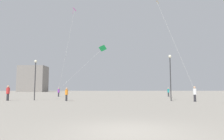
{
  "coord_description": "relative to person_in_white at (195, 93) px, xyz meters",
  "views": [
    {
      "loc": [
        -0.74,
        -6.81,
        1.41
      ],
      "look_at": [
        0.0,
        23.38,
        4.29
      ],
      "focal_mm": 31.97,
      "sensor_mm": 36.0,
      "label": 1
    }
  ],
  "objects": [
    {
      "name": "ground_plane",
      "position": [
        -9.08,
        -15.4,
        -0.94
      ],
      "size": [
        300.0,
        300.0,
        0.0
      ],
      "primitive_type": "plane",
      "color": "#9E9689"
    },
    {
      "name": "person_in_white",
      "position": [
        0.0,
        0.0,
        0.0
      ],
      "size": [
        0.37,
        0.37,
        1.71
      ],
      "rotation": [
        0.0,
        0.0,
        4.18
      ],
      "color": "#2D2D33",
      "rests_on": "ground_plane"
    },
    {
      "name": "person_in_purple",
      "position": [
        -18.81,
        15.15,
        -0.04
      ],
      "size": [
        0.36,
        0.36,
        1.64
      ],
      "rotation": [
        0.0,
        0.0,
        1.39
      ],
      "color": "#2D2D33",
      "rests_on": "ground_plane"
    },
    {
      "name": "person_in_orange",
      "position": [
        -14.64,
        1.68,
        -0.07
      ],
      "size": [
        0.34,
        0.34,
        1.58
      ],
      "rotation": [
        0.0,
        0.0,
        5.54
      ],
      "color": "#2D2D33",
      "rests_on": "ground_plane"
    },
    {
      "name": "person_in_teal",
      "position": [
        1.53,
        14.56,
        -0.02
      ],
      "size": [
        0.36,
        0.36,
        1.68
      ],
      "rotation": [
        0.0,
        0.0,
        2.4
      ],
      "color": "#2D2D33",
      "rests_on": "ground_plane"
    },
    {
      "name": "person_in_red",
      "position": [
        -21.85,
        2.36,
        0.07
      ],
      "size": [
        0.4,
        0.4,
        1.84
      ],
      "rotation": [
        0.0,
        0.0,
        2.03
      ],
      "color": "#2D2D33",
      "rests_on": "ground_plane"
    },
    {
      "name": "kite_amber_delta",
      "position": [
        -3.84,
        1.02,
        11.18
      ],
      "size": [
        4.38,
        1.58,
        11.5
      ],
      "color": "yellow"
    },
    {
      "name": "kite_magenta_delta",
      "position": [
        -15.79,
        12.59,
        14.19
      ],
      "size": [
        3.52,
        3.25,
        14.7
      ],
      "color": "#D12899"
    },
    {
      "name": "kite_emerald_delta",
      "position": [
        -10.92,
        20.51,
        9.21
      ],
      "size": [
        8.85,
        6.31,
        9.49
      ],
      "color": "green"
    },
    {
      "name": "building_left_hall",
      "position": [
        -46.08,
        76.27,
        5.37
      ],
      "size": [
        12.69,
        9.22,
        12.62
      ],
      "color": "gray",
      "rests_on": "ground_plane"
    },
    {
      "name": "lamppost_east",
      "position": [
        -2.29,
        1.23,
        2.69
      ],
      "size": [
        0.36,
        0.36,
        5.49
      ],
      "color": "#2D2D30",
      "rests_on": "ground_plane"
    },
    {
      "name": "lamppost_west",
      "position": [
        -18.94,
        3.18,
        2.48
      ],
      "size": [
        0.36,
        0.36,
        5.11
      ],
      "color": "#2D2D30",
      "rests_on": "ground_plane"
    }
  ]
}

